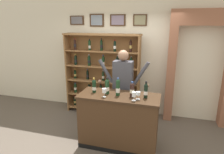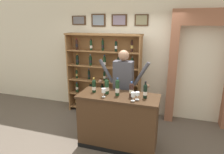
{
  "view_description": "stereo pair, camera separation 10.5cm",
  "coord_description": "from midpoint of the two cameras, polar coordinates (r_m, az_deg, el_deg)",
  "views": [
    {
      "loc": [
        1.01,
        -3.27,
        2.3
      ],
      "look_at": [
        -0.02,
        0.27,
        1.28
      ],
      "focal_mm": 31.73,
      "sensor_mm": 36.0,
      "label": 1
    },
    {
      "loc": [
        1.11,
        -3.24,
        2.3
      ],
      "look_at": [
        -0.02,
        0.27,
        1.28
      ],
      "focal_mm": 31.73,
      "sensor_mm": 36.0,
      "label": 2
    }
  ],
  "objects": [
    {
      "name": "wine_glass_left",
      "position": [
        3.4,
        6.69,
        -4.86
      ],
      "size": [
        0.07,
        0.07,
        0.14
      ],
      "color": "silver",
      "rests_on": "tasting_counter"
    },
    {
      "name": "wine_glass_center",
      "position": [
        3.33,
        5.46,
        -5.16
      ],
      "size": [
        0.07,
        0.07,
        0.15
      ],
      "color": "silver",
      "rests_on": "tasting_counter"
    },
    {
      "name": "archway_doorway",
      "position": [
        4.88,
        23.44,
        4.24
      ],
      "size": [
        1.42,
        0.45,
        2.57
      ],
      "color": "#935B42",
      "rests_on": "ground"
    },
    {
      "name": "tasting_bottle_rosso",
      "position": [
        3.49,
        4.95,
        -3.62
      ],
      "size": [
        0.08,
        0.08,
        0.28
      ],
      "color": "black",
      "rests_on": "tasting_counter"
    },
    {
      "name": "ground_plane",
      "position": [
        4.12,
        -1.61,
        -18.49
      ],
      "size": [
        14.0,
        14.0,
        0.02
      ],
      "primitive_type": "cube",
      "color": "brown"
    },
    {
      "name": "tasting_counter",
      "position": [
        3.81,
        1.13,
        -12.46
      ],
      "size": [
        1.47,
        0.62,
        1.02
      ],
      "color": "#422B19",
      "rests_on": "ground"
    },
    {
      "name": "wine_shelf",
      "position": [
        4.98,
        -3.37,
        1.25
      ],
      "size": [
        1.91,
        0.34,
        2.04
      ],
      "color": "olive",
      "rests_on": "ground"
    },
    {
      "name": "tasting_bottle_chianti",
      "position": [
        3.73,
        -5.99,
        -2.58
      ],
      "size": [
        0.07,
        0.07,
        0.28
      ],
      "color": "black",
      "rests_on": "tasting_counter"
    },
    {
      "name": "wine_glass_right",
      "position": [
        3.48,
        -3.12,
        -4.03
      ],
      "size": [
        0.07,
        0.07,
        0.16
      ],
      "color": "silver",
      "rests_on": "tasting_counter"
    },
    {
      "name": "tasting_bottle_super_tuscan",
      "position": [
        3.54,
        0.85,
        -3.01
      ],
      "size": [
        0.07,
        0.07,
        0.33
      ],
      "color": "#19381E",
      "rests_on": "tasting_counter"
    },
    {
      "name": "tasting_bottle_grappa",
      "position": [
        3.48,
        8.87,
        -3.86
      ],
      "size": [
        0.07,
        0.07,
        0.3
      ],
      "color": "black",
      "rests_on": "tasting_counter"
    },
    {
      "name": "back_wall",
      "position": [
        5.04,
        4.02,
        9.42
      ],
      "size": [
        12.0,
        0.19,
        3.53
      ],
      "color": "beige",
      "rests_on": "ground"
    },
    {
      "name": "tasting_bottle_bianco",
      "position": [
        3.64,
        -2.24,
        -2.68
      ],
      "size": [
        0.08,
        0.08,
        0.31
      ],
      "color": "#19381E",
      "rests_on": "tasting_counter"
    },
    {
      "name": "shopkeeper",
      "position": [
        4.09,
        2.43,
        -1.59
      ],
      "size": [
        1.09,
        0.22,
        1.77
      ],
      "color": "#2D3347",
      "rests_on": "ground"
    }
  ]
}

